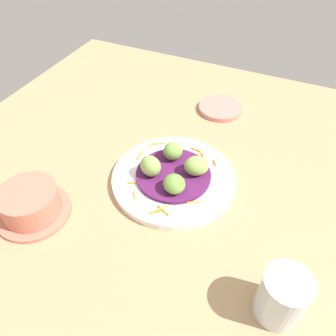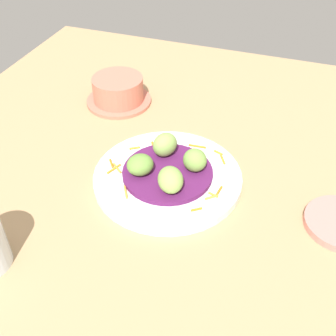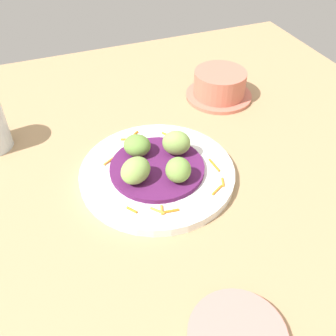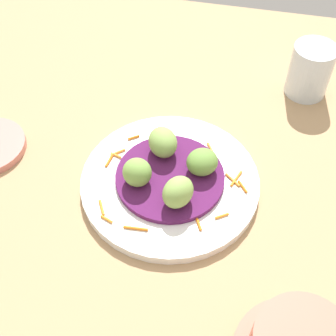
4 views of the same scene
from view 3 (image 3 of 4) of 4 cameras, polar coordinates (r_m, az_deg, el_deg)
table_surface at (r=68.78cm, az=1.02°, el=-1.50°), size 110.00×110.00×2.00cm
main_plate at (r=67.13cm, az=-1.61°, el=-0.74°), size 27.02×27.02×1.59cm
cabbage_bed at (r=66.31cm, az=-1.63°, el=0.04°), size 16.41×16.41×0.87cm
carrot_garnish at (r=66.88cm, az=-0.92°, el=0.23°), size 18.41×22.07×0.40cm
guac_scoop_left at (r=67.30cm, az=1.25°, el=3.76°), size 6.21×5.75×4.49cm
guac_scoop_center at (r=67.61cm, az=-4.62°, el=3.37°), size 6.59×6.57×3.66cm
guac_scoop_right at (r=62.14cm, az=-4.84°, el=-0.36°), size 6.76×6.37×4.30cm
guac_scoop_back at (r=62.12cm, az=1.54°, el=-0.28°), size 5.96×5.99×4.18cm
terracotta_bowl at (r=88.15cm, az=7.67°, el=12.05°), size 14.88×14.88×6.27cm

